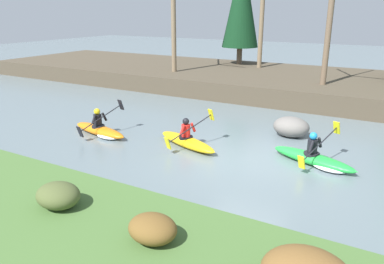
{
  "coord_description": "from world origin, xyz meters",
  "views": [
    {
      "loc": [
        3.87,
        -10.43,
        4.47
      ],
      "look_at": [
        -2.03,
        0.02,
        0.55
      ],
      "focal_mm": 35.0,
      "sensor_mm": 36.0,
      "label": 1
    }
  ],
  "objects_px": {
    "kayaker_trailing": "(101,130)",
    "boulder_midstream": "(291,127)",
    "kayaker_lead": "(316,159)",
    "kayaker_middle": "(187,141)"
  },
  "relations": [
    {
      "from": "kayaker_trailing",
      "to": "boulder_midstream",
      "type": "distance_m",
      "value": 7.06
    },
    {
      "from": "kayaker_trailing",
      "to": "boulder_midstream",
      "type": "height_order",
      "value": "kayaker_trailing"
    },
    {
      "from": "kayaker_trailing",
      "to": "kayaker_lead",
      "type": "bearing_deg",
      "value": 17.75
    },
    {
      "from": "kayaker_lead",
      "to": "kayaker_middle",
      "type": "xyz_separation_m",
      "value": [
        -4.2,
        -0.51,
        0.02
      ]
    },
    {
      "from": "kayaker_lead",
      "to": "kayaker_trailing",
      "type": "relative_size",
      "value": 0.99
    },
    {
      "from": "kayaker_middle",
      "to": "kayaker_trailing",
      "type": "bearing_deg",
      "value": -151.29
    },
    {
      "from": "kayaker_middle",
      "to": "kayaker_trailing",
      "type": "xyz_separation_m",
      "value": [
        -3.43,
        -0.51,
        -0.02
      ]
    },
    {
      "from": "kayaker_lead",
      "to": "boulder_midstream",
      "type": "bearing_deg",
      "value": 139.06
    },
    {
      "from": "kayaker_lead",
      "to": "boulder_midstream",
      "type": "relative_size",
      "value": 2.09
    },
    {
      "from": "kayaker_lead",
      "to": "kayaker_trailing",
      "type": "height_order",
      "value": "same"
    }
  ]
}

